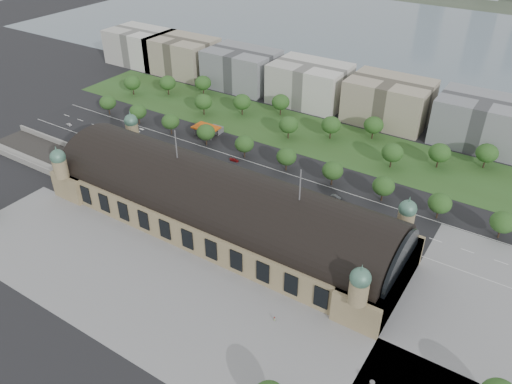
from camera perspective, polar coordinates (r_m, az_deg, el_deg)
The scene contains 54 objects.
ground at distance 203.02m, azimuth -4.08°, elevation -3.88°, with size 900.00×900.00×0.00m, color black.
station at distance 197.05m, azimuth -4.19°, elevation -1.48°, with size 150.00×48.40×44.30m.
track_cutting at distance 273.16m, azimuth -23.34°, elevation 3.85°, with size 70.00×24.00×3.10m.
plaza_south at distance 173.09m, azimuth -10.18°, elevation -12.27°, with size 190.00×48.00×0.12m, color gray.
plaza_east at distance 176.64m, azimuth 24.93°, elevation -14.47°, with size 56.00×100.00×0.12m, color gray.
road_slab at distance 238.36m, azimuth -2.54°, elevation 2.29°, with size 260.00×26.00×0.10m, color black.
grass_belt at distance 277.41m, azimuth 4.90°, elevation 6.87°, with size 300.00×45.00×0.10m, color #305220.
petrol_station at distance 274.27m, azimuth -5.10°, elevation 7.22°, with size 14.00×13.00×5.05m.
lake at distance 454.40m, azimuth 19.69°, elevation 15.62°, with size 700.00×320.00×0.08m, color slate.
far_shore at distance 645.75m, azimuth 24.85°, elevation 19.32°, with size 700.00×120.00×0.14m, color #44513D.
office_0 at distance 391.41m, azimuth -13.04°, elevation 15.91°, with size 45.00×32.00×24.00m, color silver.
office_1 at distance 364.96m, azimuth -8.38°, elevation 15.16°, with size 45.00×32.00×24.00m, color tan.
office_2 at distance 335.68m, azimuth -1.64°, elevation 13.91°, with size 45.00×32.00×24.00m, color gray.
office_3 at distance 311.72m, azimuth 6.15°, elevation 12.21°, with size 45.00×32.00×24.00m, color silver.
office_4 at distance 294.38m, azimuth 14.92°, elevation 10.01°, with size 45.00×32.00×24.00m, color tan.
office_5 at distance 284.86m, azimuth 24.38°, elevation 7.34°, with size 45.00×32.00×24.00m, color gray.
tree_row_0 at distance 307.10m, azimuth -16.58°, elevation 9.77°, with size 9.60×9.60×11.52m.
tree_row_1 at distance 290.38m, azimuth -13.35°, elevation 8.93°, with size 9.60×9.60×11.52m.
tree_row_2 at distance 274.74m, azimuth -9.75°, elevation 7.94°, with size 9.60×9.60×11.52m.
tree_row_3 at distance 260.37m, azimuth -5.75°, elevation 6.81°, with size 9.60×9.60×11.52m.
tree_row_4 at distance 247.51m, azimuth -1.34°, elevation 5.52°, with size 9.60×9.60×11.52m.
tree_row_5 at distance 236.38m, azimuth 3.50°, elevation 4.05°, with size 9.60×9.60×11.52m.
tree_row_6 at distance 227.26m, azimuth 8.75°, elevation 2.42°, with size 9.60×9.60×11.52m.
tree_row_7 at distance 220.39m, azimuth 14.37°, elevation 0.66°, with size 9.60×9.60×11.52m.
tree_row_8 at distance 215.97m, azimuth 20.28°, elevation -1.21°, with size 9.60×9.60×11.52m.
tree_row_9 at distance 214.17m, azimuth 26.37°, elevation -3.12°, with size 9.60×9.60×11.52m.
tree_belt_0 at distance 332.33m, azimuth -13.97°, elevation 12.04°, with size 10.40×10.40×12.48m.
tree_belt_1 at distance 327.53m, azimuth -10.08°, elevation 12.19°, with size 10.40×10.40×12.48m.
tree_belt_2 at distance 324.22m, azimuth -6.08°, elevation 12.30°, with size 10.40×10.40×12.48m.
tree_belt_3 at distance 295.74m, azimuth -6.04°, elevation 10.22°, with size 10.40×10.40×12.48m.
tree_belt_4 at distance 294.04m, azimuth -1.61°, elevation 10.25°, with size 10.40×10.40×12.48m.
tree_belt_5 at distance 294.05m, azimuth 2.84°, elevation 10.23°, with size 10.40×10.40×12.48m.
tree_belt_6 at distance 266.41m, azimuth 3.74°, elevation 7.69°, with size 10.40×10.40×12.48m.
tree_belt_7 at distance 268.58m, azimuth 8.58°, elevation 7.60°, with size 10.40×10.40×12.48m.
tree_belt_8 at distance 272.60m, azimuth 13.30°, elevation 7.46°, with size 10.40×10.40×12.48m.
tree_belt_9 at distance 246.95m, azimuth 15.33°, elevation 4.37°, with size 10.40×10.40×12.48m.
tree_belt_10 at distance 253.60m, azimuth 20.26°, elevation 4.22°, with size 10.40×10.40×12.48m.
tree_belt_11 at distance 262.02m, azimuth 24.90°, elevation 4.06°, with size 10.40×10.40×12.48m.
traffic_car_0 at distance 302.61m, azimuth -20.60°, elevation 7.26°, with size 1.61×4.00×1.36m, color silver.
traffic_car_3 at distance 247.29m, azimuth -2.50°, elevation 3.69°, with size 1.89×4.65×1.35m, color maroon.
traffic_car_4 at distance 215.34m, azimuth 5.74°, elevation -1.35°, with size 1.51×3.76×1.28m, color #1B1845.
traffic_car_5 at distance 221.35m, azimuth 9.11°, elevation -0.55°, with size 1.59×4.55×1.50m, color slate.
traffic_car_6 at distance 206.86m, azimuth 15.49°, elevation -4.15°, with size 2.38×5.17×1.44m, color silver.
parked_car_0 at distance 257.24m, azimuth -14.15°, elevation 3.90°, with size 1.56×4.47×1.47m, color black.
parked_car_1 at distance 251.32m, azimuth -12.70°, elevation 3.39°, with size 2.60×5.64×1.57m, color maroon.
parked_car_2 at distance 241.63m, azimuth -10.06°, elevation 2.44°, with size 2.14×5.27×1.53m, color #192148.
parked_car_3 at distance 249.61m, azimuth -12.26°, elevation 3.23°, with size 1.82×4.51×1.54m, color slate.
parked_car_4 at distance 232.17m, azimuth -5.53°, elevation 1.43°, with size 1.35×3.88×1.28m, color #B8B8BA.
parked_car_5 at distance 232.84m, azimuth -5.79°, elevation 1.54°, with size 2.38×5.17×1.44m, color gray.
parked_car_6 at distance 232.34m, azimuth -5.61°, elevation 1.48°, with size 2.00×4.93×1.43m, color black.
bus_west at distance 232.84m, azimuth -3.16°, elevation 1.89°, with size 2.47×10.58×2.95m, color #CB4220.
bus_mid at distance 219.50m, azimuth 0.67°, elevation -0.17°, with size 2.52×10.79×3.00m, color beige.
bus_east at distance 215.64m, azimuth 2.77°, elevation -0.87°, with size 2.58×11.03×3.07m, color beige.
pedestrian_0 at distance 164.37m, azimuth 2.12°, elevation -14.27°, with size 0.81×0.46×1.65m, color gray.
Camera 1 is at (100.13, -128.29, 121.38)m, focal length 35.00 mm.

